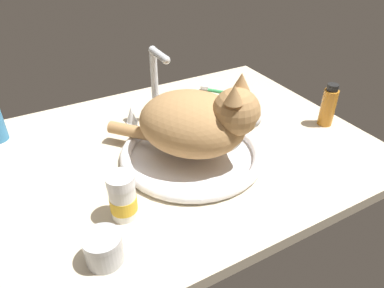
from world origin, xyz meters
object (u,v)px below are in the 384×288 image
Objects in this scene: cat at (200,122)px; pill_bottle at (123,198)px; faucet at (156,94)px; metal_jar at (104,249)px; amber_bottle at (328,106)px; toothbrush at (222,92)px; sink_basin at (192,153)px.

pill_bottle is (-22.88, -9.49, -5.88)cm from cat.
faucet reaches higher than pill_bottle.
faucet is 49.65cm from metal_jar.
metal_jar is 71.66cm from amber_bottle.
cat is at bearing 22.53° from pill_bottle.
metal_jar is at bearing -139.64° from toothbrush.
cat is 5.00× the size of metal_jar.
toothbrush is (48.13, 37.99, -4.09)cm from pill_bottle.
cat is 2.65× the size of toothbrush.
faucet is at bearing 54.73° from metal_jar.
sink_basin is 1.03× the size of cat.
amber_bottle reaches higher than sink_basin.
sink_basin is at bearing -90.00° from faucet.
faucet is 1.71× the size of toothbrush.
sink_basin is at bearing 26.79° from pill_bottle.
faucet is 1.79× the size of amber_bottle.
cat reaches higher than toothbrush.
metal_jar reaches higher than sink_basin.
cat is 3.39× the size of pill_bottle.
sink_basin is 5.15× the size of metal_jar.
sink_basin is at bearing -134.40° from toothbrush.
sink_basin is 24.48cm from pill_bottle.
sink_basin is at bearing 174.29° from amber_bottle.
sink_basin is at bearing 34.62° from metal_jar.
faucet is at bearing 90.00° from sink_basin.
sink_basin is 37.89cm from toothbrush.
cat is 39.36cm from toothbrush.
faucet is 0.64× the size of cat.
faucet is 38.43cm from pill_bottle.
cat is 35.73cm from metal_jar.
pill_bottle is (6.86, 8.75, 1.82)cm from metal_jar.
pill_bottle is 61.45cm from toothbrush.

